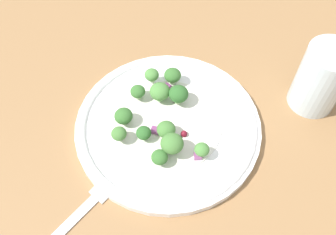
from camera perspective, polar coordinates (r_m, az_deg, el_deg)
The scene contains 23 objects.
ground_plane at distance 53.42cm, azimuth 0.63°, elevation -0.28°, with size 180.00×180.00×2.00cm, color olive.
plate at distance 50.66cm, azimuth -0.00°, elevation -1.16°, with size 25.56×25.56×1.70cm.
dressing_pool at distance 50.29cm, azimuth -0.00°, elevation -0.89°, with size 14.83×14.83×0.20cm, color white.
broccoli_floret_0 at distance 46.06cm, azimuth 0.64°, elevation -4.12°, with size 2.94×2.94×2.97cm.
broccoli_floret_1 at distance 49.39cm, azimuth -6.93°, elevation 0.19°, with size 2.48×2.48×2.51cm.
broccoli_floret_2 at distance 53.12cm, azimuth -2.55°, elevation 6.62°, with size 2.10×2.10×2.12cm.
broccoli_floret_3 at distance 47.99cm, azimuth -0.30°, elevation -1.91°, with size 2.50×2.50×2.53cm.
broccoli_floret_4 at distance 47.95cm, azimuth -3.81°, elevation -2.44°, with size 2.01×2.01×2.03cm.
broccoli_floret_5 at distance 46.54cm, azimuth 5.28°, elevation -5.01°, with size 1.94×1.94×1.96cm.
broccoli_floret_6 at distance 53.19cm, azimuth 0.71°, elevation 6.55°, with size 2.46×2.46×2.49cm.
broccoli_floret_7 at distance 47.85cm, azimuth -7.64°, elevation -2.54°, with size 2.02×2.02×2.05cm.
broccoli_floret_8 at distance 45.97cm, azimuth -1.31°, elevation -6.22°, with size 2.13×2.13×2.16cm.
broccoli_floret_9 at distance 50.73cm, azimuth 1.84°, elevation 3.55°, with size 2.76×2.76×2.80cm.
broccoli_floret_10 at distance 51.66cm, azimuth -4.72°, elevation 4.02°, with size 2.11×2.11×2.13cm.
broccoli_floret_11 at distance 51.26cm, azimuth -1.27°, elevation 4.01°, with size 2.86×2.86×2.89cm.
cranberry_0 at distance 48.99cm, azimuth 2.50°, elevation -2.55°, with size 0.91×0.91×0.91cm, color maroon.
cranberry_1 at distance 49.16cm, azimuth -7.27°, elevation -2.36°, with size 0.96×0.96×0.96cm, color maroon.
cranberry_2 at distance 47.91cm, azimuth 1.75°, elevation -3.78°, with size 0.80×0.80×0.80cm, color maroon.
onion_bit_0 at distance 53.73cm, azimuth -0.25°, elevation 4.75°, with size 1.13×0.87×0.52cm, color #843D75.
onion_bit_1 at distance 47.51cm, azimuth 4.63°, elevation -6.00°, with size 1.04×0.94×0.45cm, color #934C84.
onion_bit_2 at distance 49.28cm, azimuth -1.94°, elevation -2.02°, with size 1.18×1.00×0.50cm, color #843D75.
fork at distance 46.86cm, azimuth -15.37°, elevation -15.83°, with size 4.26×18.67×0.50cm.
water_glass at distance 54.34cm, azimuth 22.72°, elevation 5.61°, with size 6.66×6.66×10.07cm, color silver.
Camera 1 is at (-15.56, 25.21, 43.45)cm, focal length 39.19 mm.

